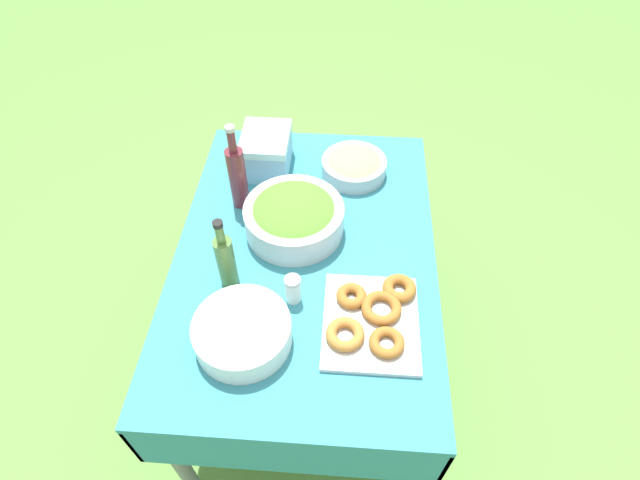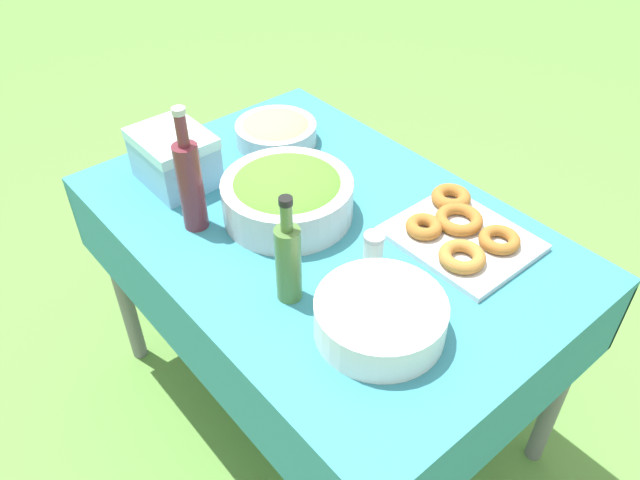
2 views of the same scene
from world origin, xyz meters
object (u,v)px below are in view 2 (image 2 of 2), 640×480
at_px(donut_platter, 460,232).
at_px(olive_oil_bottle, 288,260).
at_px(pasta_bowl, 276,131).
at_px(salad_bowl, 287,195).
at_px(plate_stack, 380,317).
at_px(cooler_box, 174,157).
at_px(wine_bottle, 190,183).

distance_m(donut_platter, olive_oil_bottle, 0.47).
relative_size(pasta_bowl, olive_oil_bottle, 0.90).
distance_m(salad_bowl, olive_oil_bottle, 0.30).
distance_m(pasta_bowl, donut_platter, 0.66).
distance_m(plate_stack, cooler_box, 0.77).
xyz_separation_m(donut_platter, plate_stack, (0.09, -0.37, 0.02)).
bearing_deg(cooler_box, wine_bottle, -17.86).
bearing_deg(olive_oil_bottle, cooler_box, 175.75).
xyz_separation_m(wine_bottle, cooler_box, (-0.21, 0.07, -0.06)).
relative_size(pasta_bowl, donut_platter, 0.72).
bearing_deg(donut_platter, salad_bowl, -142.98).
bearing_deg(donut_platter, wine_bottle, -134.92).
bearing_deg(pasta_bowl, donut_platter, 6.10).
distance_m(olive_oil_bottle, wine_bottle, 0.35).
xyz_separation_m(donut_platter, cooler_box, (-0.68, -0.40, 0.05)).
xyz_separation_m(donut_platter, wine_bottle, (-0.47, -0.47, 0.11)).
bearing_deg(plate_stack, donut_platter, 103.65).
bearing_deg(cooler_box, plate_stack, 2.78).
relative_size(donut_platter, wine_bottle, 1.02).
xyz_separation_m(salad_bowl, pasta_bowl, (-0.31, 0.19, -0.03)).
xyz_separation_m(pasta_bowl, olive_oil_bottle, (0.54, -0.37, 0.07)).
bearing_deg(wine_bottle, olive_oil_bottle, 4.08).
bearing_deg(olive_oil_bottle, pasta_bowl, 145.41).
xyz_separation_m(plate_stack, olive_oil_bottle, (-0.21, -0.08, 0.06)).
bearing_deg(cooler_box, donut_platter, 30.84).
bearing_deg(donut_platter, plate_stack, -76.35).
height_order(plate_stack, olive_oil_bottle, olive_oil_bottle).
relative_size(salad_bowl, wine_bottle, 1.01).
bearing_deg(pasta_bowl, cooler_box, -92.81).
xyz_separation_m(salad_bowl, plate_stack, (0.44, -0.10, -0.02)).
xyz_separation_m(pasta_bowl, wine_bottle, (0.19, -0.40, 0.09)).
bearing_deg(salad_bowl, wine_bottle, -119.73).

